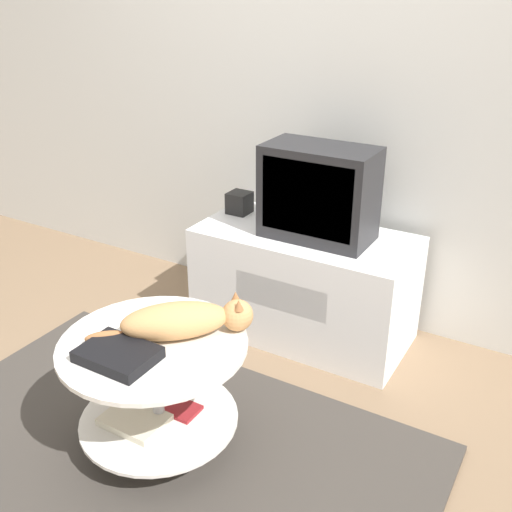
# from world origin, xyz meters

# --- Properties ---
(ground_plane) EXTENTS (12.00, 12.00, 0.00)m
(ground_plane) POSITION_xyz_m (0.00, 0.00, 0.00)
(ground_plane) COLOR #7F664C
(wall_back) EXTENTS (8.00, 0.05, 2.60)m
(wall_back) POSITION_xyz_m (0.00, 1.38, 1.30)
(wall_back) COLOR silver
(wall_back) RESTS_ON ground_plane
(rug) EXTENTS (2.06, 1.16, 0.02)m
(rug) POSITION_xyz_m (0.00, 0.00, 0.01)
(rug) COLOR #3D3833
(rug) RESTS_ON ground_plane
(tv_stand) EXTENTS (1.06, 0.52, 0.56)m
(tv_stand) POSITION_xyz_m (0.08, 1.03, 0.28)
(tv_stand) COLOR white
(tv_stand) RESTS_ON ground_plane
(tv) EXTENTS (0.52, 0.28, 0.44)m
(tv) POSITION_xyz_m (0.15, 1.02, 0.78)
(tv) COLOR #232326
(tv) RESTS_ON tv_stand
(speaker) EXTENTS (0.11, 0.11, 0.11)m
(speaker) POSITION_xyz_m (-0.34, 1.11, 0.61)
(speaker) COLOR black
(speaker) RESTS_ON tv_stand
(coffee_table) EXTENTS (0.69, 0.69, 0.48)m
(coffee_table) POSITION_xyz_m (-0.01, -0.02, 0.32)
(coffee_table) COLOR #B2B2B7
(coffee_table) RESTS_ON rug
(dvd_box) EXTENTS (0.26, 0.19, 0.04)m
(dvd_box) POSITION_xyz_m (-0.04, -0.16, 0.52)
(dvd_box) COLOR black
(dvd_box) RESTS_ON coffee_table
(cat) EXTENTS (0.48, 0.45, 0.14)m
(cat) POSITION_xyz_m (0.06, 0.08, 0.56)
(cat) COLOR tan
(cat) RESTS_ON coffee_table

